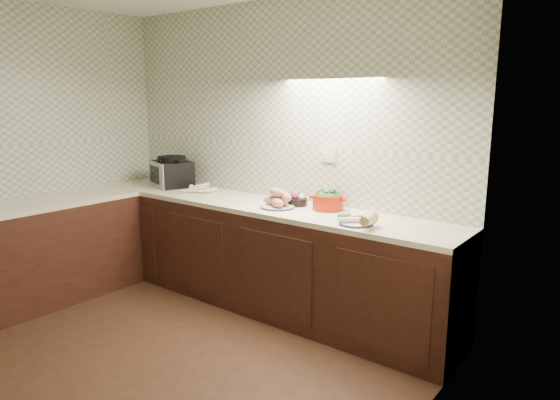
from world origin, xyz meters
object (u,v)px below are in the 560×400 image
Objects in this scene: onion_bowl at (297,200)px; dutch_oven at (328,200)px; toaster_oven at (172,172)px; parsnip_pile at (200,190)px; veg_plate at (363,220)px; sweet_potato_plate at (279,201)px.

dutch_oven reaches higher than onion_bowl.
toaster_oven reaches higher than parsnip_pile.
veg_plate is at bearing 14.73° from toaster_oven.
toaster_oven is 3.15× the size of onion_bowl.
toaster_oven is 1.75× the size of sweet_potato_plate.
toaster_oven is at bearing 170.40° from dutch_oven.
sweet_potato_plate is 0.40m from dutch_oven.
sweet_potato_plate is 0.18m from onion_bowl.
sweet_potato_plate is 0.85× the size of veg_plate.
dutch_oven is 0.89× the size of veg_plate.
onion_bowl is 0.79m from veg_plate.
parsnip_pile is at bearing 176.31° from sweet_potato_plate.
dutch_oven is (0.36, 0.18, 0.02)m from sweet_potato_plate.
dutch_oven reaches higher than parsnip_pile.
onion_bowl is 0.53× the size of dutch_oven.
dutch_oven is at bearing 4.93° from parsnip_pile.
toaster_oven reaches higher than onion_bowl.
sweet_potato_plate is 0.82m from veg_plate.
toaster_oven is at bearing 174.44° from veg_plate.
dutch_oven reaches higher than veg_plate.
parsnip_pile is at bearing 12.10° from toaster_oven.
dutch_oven is 0.54m from veg_plate.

